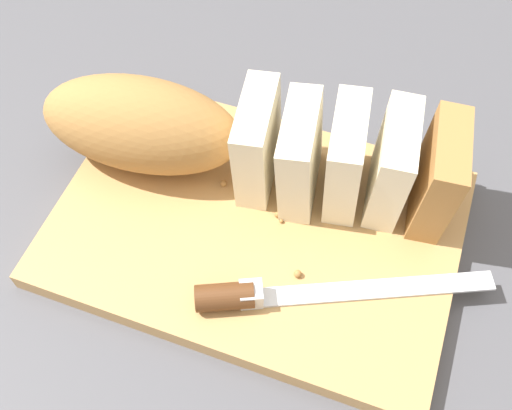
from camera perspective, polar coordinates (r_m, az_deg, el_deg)
The scene contains 8 objects.
ground_plane at distance 0.61m, azimuth 0.00°, elevation -2.65°, with size 3.00×3.00×0.00m, color #4C4C51.
cutting_board at distance 0.60m, azimuth 0.00°, elevation -2.13°, with size 0.38×0.26×0.02m, color tan.
bread_loaf at distance 0.59m, azimuth -2.67°, elevation 6.12°, with size 0.41×0.13×0.10m.
bread_knife at distance 0.55m, azimuth 0.74°, elevation -8.23°, with size 0.26×0.12×0.02m.
crumb_near_knife at distance 0.56m, azimuth 3.88°, elevation -6.37°, with size 0.01×0.01×0.01m, color #A8753D.
crumb_near_loaf at distance 0.59m, azimuth 2.36°, elevation -1.50°, with size 0.00×0.00×0.00m, color #A8753D.
crumb_stray_left at distance 0.61m, azimuth -3.05°, elevation 2.02°, with size 0.01×0.01×0.01m, color #A8753D.
crumb_stray_right at distance 0.59m, azimuth 1.97°, elevation -0.89°, with size 0.01×0.01×0.01m, color #A8753D.
Camera 1 is at (0.10, -0.29, 0.53)m, focal length 43.23 mm.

